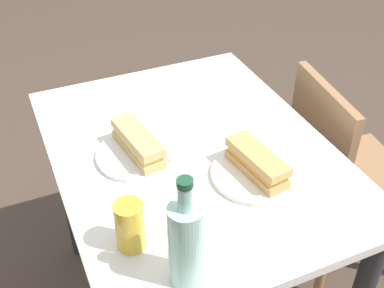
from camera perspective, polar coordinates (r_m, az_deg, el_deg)
dining_table at (r=1.52m, az=0.00°, el=-4.64°), size 1.03×0.79×0.78m
chair_far at (r=1.88m, az=16.61°, el=-2.85°), size 0.45×0.45×0.86m
plate_near at (r=1.41m, az=-6.22°, el=-1.20°), size 0.25×0.25×0.01m
baguette_sandwich_near at (r=1.39m, az=-6.34°, el=0.14°), size 0.22×0.10×0.07m
knife_near at (r=1.43m, az=-4.48°, el=0.10°), size 0.18×0.04×0.01m
plate_far at (r=1.35m, az=7.50°, el=-3.53°), size 0.25×0.25×0.01m
baguette_sandwich_far at (r=1.32m, az=7.65°, el=-2.16°), size 0.21×0.10×0.07m
knife_far at (r=1.38m, az=9.20°, el=-2.07°), size 0.18×0.04×0.01m
water_bottle at (r=1.02m, az=-0.76°, el=-11.48°), size 0.07×0.07×0.29m
beer_glass at (r=1.13m, az=-7.31°, el=-9.50°), size 0.07×0.07×0.13m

